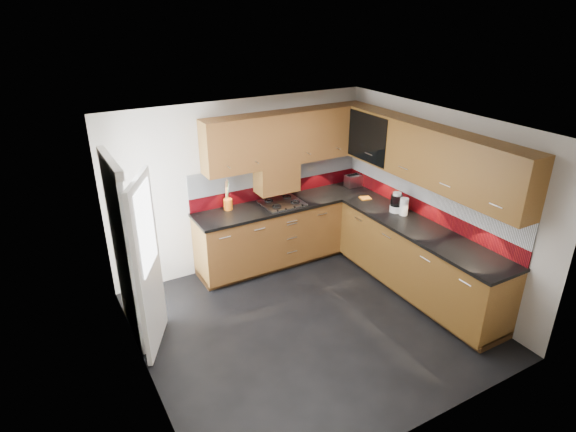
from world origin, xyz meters
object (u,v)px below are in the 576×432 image
utensil_pot (228,203)px  food_processor (396,203)px  gas_hob (282,203)px  toaster (353,181)px

utensil_pot → food_processor: size_ratio=1.56×
utensil_pot → food_processor: (1.95, -1.20, 0.03)m
gas_hob → food_processor: food_processor is taller
gas_hob → toaster: bearing=3.8°
food_processor → gas_hob: bearing=140.5°
toaster → food_processor: food_processor is taller
utensil_pot → toaster: utensil_pot is taller
utensil_pot → gas_hob: bearing=-15.1°
gas_hob → food_processor: size_ratio=2.05×
gas_hob → toaster: (1.30, 0.09, 0.07)m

